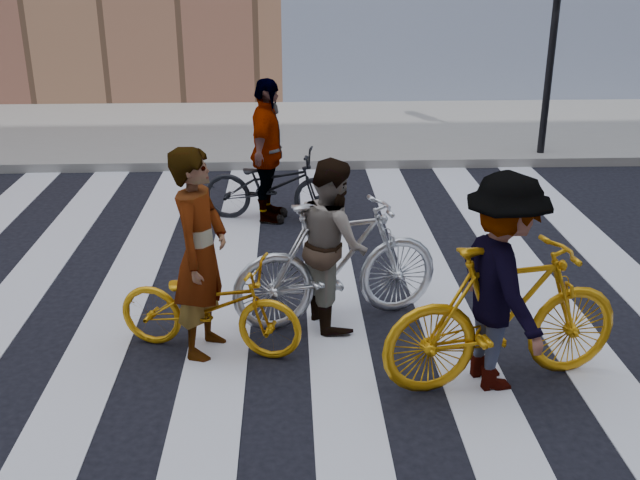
{
  "coord_description": "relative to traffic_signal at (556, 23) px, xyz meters",
  "views": [
    {
      "loc": [
        0.12,
        -6.82,
        3.42
      ],
      "look_at": [
        0.43,
        0.3,
        0.62
      ],
      "focal_mm": 42.0,
      "sensor_mm": 36.0,
      "label": 1
    }
  ],
  "objects": [
    {
      "name": "zebra_crosswalk",
      "position": [
        -4.4,
        -5.32,
        -2.27
      ],
      "size": [
        8.25,
        10.0,
        0.01
      ],
      "color": "silver",
      "rests_on": "ground"
    },
    {
      "name": "rider_left",
      "position": [
        -5.06,
        -6.14,
        -1.33
      ],
      "size": [
        0.62,
        0.79,
        1.89
      ],
      "primitive_type": "imported",
      "rotation": [
        0.0,
        0.0,
        1.3
      ],
      "color": "slate",
      "rests_on": "ground"
    },
    {
      "name": "sidewalk_far",
      "position": [
        -4.4,
        2.18,
        -2.2
      ],
      "size": [
        100.0,
        5.0,
        0.15
      ],
      "primitive_type": "cube",
      "color": "gray",
      "rests_on": "ground"
    },
    {
      "name": "bike_silver_mid",
      "position": [
        -3.83,
        -5.61,
        -1.66
      ],
      "size": [
        2.13,
        1.12,
        1.23
      ],
      "primitive_type": "imported",
      "rotation": [
        0.0,
        0.0,
        1.85
      ],
      "color": "silver",
      "rests_on": "ground"
    },
    {
      "name": "bike_dark_rear",
      "position": [
        -4.51,
        -2.68,
        -1.8
      ],
      "size": [
        1.9,
        0.93,
        0.96
      ],
      "primitive_type": "imported",
      "rotation": [
        0.0,
        0.0,
        1.4
      ],
      "color": "black",
      "rests_on": "ground"
    },
    {
      "name": "bike_yellow_left",
      "position": [
        -5.01,
        -6.14,
        -1.83
      ],
      "size": [
        1.8,
        1.03,
        0.89
      ],
      "primitive_type": "imported",
      "rotation": [
        0.0,
        0.0,
        1.3
      ],
      "color": "orange",
      "rests_on": "ground"
    },
    {
      "name": "ground",
      "position": [
        -4.4,
        -5.32,
        -2.28
      ],
      "size": [
        100.0,
        100.0,
        0.0
      ],
      "primitive_type": "plane",
      "color": "black",
      "rests_on": "ground"
    },
    {
      "name": "rider_rear",
      "position": [
        -4.56,
        -2.68,
        -1.34
      ],
      "size": [
        0.64,
        1.16,
        1.88
      ],
      "primitive_type": "imported",
      "rotation": [
        0.0,
        0.0,
        1.4
      ],
      "color": "slate",
      "rests_on": "ground"
    },
    {
      "name": "traffic_signal",
      "position": [
        0.0,
        0.0,
        0.0
      ],
      "size": [
        0.22,
        0.42,
        3.33
      ],
      "color": "black",
      "rests_on": "ground"
    },
    {
      "name": "rider_mid",
      "position": [
        -3.88,
        -5.61,
        -1.46
      ],
      "size": [
        0.81,
        0.93,
        1.64
      ],
      "primitive_type": "imported",
      "rotation": [
        0.0,
        0.0,
        1.85
      ],
      "color": "slate",
      "rests_on": "ground"
    },
    {
      "name": "bike_yellow_right",
      "position": [
        -2.55,
        -6.78,
        -1.65
      ],
      "size": [
        2.16,
        1.0,
        1.25
      ],
      "primitive_type": "imported",
      "rotation": [
        0.0,
        0.0,
        1.77
      ],
      "color": "orange",
      "rests_on": "ground"
    },
    {
      "name": "rider_right",
      "position": [
        -2.6,
        -6.78,
        -1.37
      ],
      "size": [
        0.9,
        1.29,
        1.83
      ],
      "primitive_type": "imported",
      "rotation": [
        0.0,
        0.0,
        1.77
      ],
      "color": "slate",
      "rests_on": "ground"
    }
  ]
}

